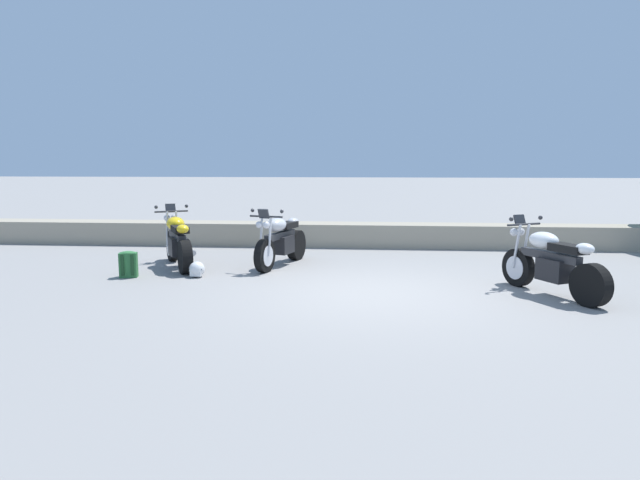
{
  "coord_description": "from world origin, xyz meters",
  "views": [
    {
      "loc": [
        -0.08,
        -8.64,
        2.05
      ],
      "look_at": [
        -0.91,
        1.2,
        0.65
      ],
      "focal_mm": 31.57,
      "sensor_mm": 36.0,
      "label": 1
    }
  ],
  "objects": [
    {
      "name": "ground_plane",
      "position": [
        0.0,
        0.0,
        0.0
      ],
      "size": [
        120.0,
        120.0,
        0.0
      ],
      "primitive_type": "plane",
      "color": "gray"
    },
    {
      "name": "motorcycle_yellow_near_left",
      "position": [
        -3.73,
        1.84,
        0.49
      ],
      "size": [
        1.18,
        1.89,
        1.18
      ],
      "color": "black",
      "rests_on": "ground"
    },
    {
      "name": "motorcycle_white_far_right",
      "position": [
        2.73,
        0.05,
        0.49
      ],
      "size": [
        1.16,
        1.9,
        1.18
      ],
      "color": "black",
      "rests_on": "ground"
    },
    {
      "name": "rider_backpack",
      "position": [
        -4.28,
        0.81,
        0.24
      ],
      "size": [
        0.33,
        0.3,
        0.47
      ],
      "color": "#2D6B38",
      "rests_on": "ground"
    },
    {
      "name": "stone_wall",
      "position": [
        0.0,
        4.8,
        0.28
      ],
      "size": [
        36.0,
        0.8,
        0.55
      ],
      "primitive_type": "cube",
      "color": "gray",
      "rests_on": "ground"
    },
    {
      "name": "motorcycle_silver_centre",
      "position": [
        -1.76,
        2.1,
        0.49
      ],
      "size": [
        0.88,
        2.02,
        1.18
      ],
      "color": "black",
      "rests_on": "ground"
    },
    {
      "name": "rider_helmet",
      "position": [
        -3.08,
        0.91,
        0.14
      ],
      "size": [
        0.28,
        0.28,
        0.28
      ],
      "color": "silver",
      "rests_on": "ground"
    }
  ]
}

